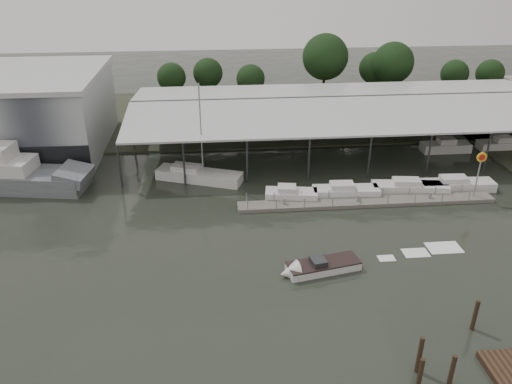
{
  "coord_description": "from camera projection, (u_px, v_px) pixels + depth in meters",
  "views": [
    {
      "loc": [
        -1.24,
        -36.57,
        25.19
      ],
      "look_at": [
        2.86,
        8.91,
        2.5
      ],
      "focal_mm": 35.0,
      "sensor_mm": 36.0,
      "label": 1
    }
  ],
  "objects": [
    {
      "name": "ground",
      "position": [
        233.0,
        263.0,
        43.93
      ],
      "size": [
        200.0,
        200.0,
        0.0
      ],
      "primitive_type": "plane",
      "color": "#252B23",
      "rests_on": "ground"
    },
    {
      "name": "land_strip_far",
      "position": [
        220.0,
        116.0,
        81.34
      ],
      "size": [
        140.0,
        30.0,
        0.3
      ],
      "color": "#3A3D2E",
      "rests_on": "ground"
    },
    {
      "name": "storage_warehouse",
      "position": [
        10.0,
        112.0,
        66.03
      ],
      "size": [
        24.5,
        20.5,
        10.5
      ],
      "color": "#A5ABAF",
      "rests_on": "ground"
    },
    {
      "name": "covered_boat_shed",
      "position": [
        347.0,
        102.0,
        67.54
      ],
      "size": [
        58.24,
        24.0,
        6.96
      ],
      "color": "#BBBEC0",
      "rests_on": "ground"
    },
    {
      "name": "floating_dock",
      "position": [
        367.0,
        202.0,
        53.96
      ],
      "size": [
        28.0,
        2.0,
        1.4
      ],
      "color": "slate",
      "rests_on": "ground"
    },
    {
      "name": "shell_fuel_sign",
      "position": [
        480.0,
        167.0,
        53.27
      ],
      "size": [
        1.1,
        0.18,
        5.55
      ],
      "color": "gray",
      "rests_on": "ground"
    },
    {
      "name": "grey_trawler",
      "position": [
        8.0,
        175.0,
        56.92
      ],
      "size": [
        18.98,
        7.51,
        8.84
      ],
      "rotation": [
        0.0,
        0.0,
        -0.16
      ],
      "color": "slate",
      "rests_on": "ground"
    },
    {
      "name": "white_sailboat",
      "position": [
        198.0,
        175.0,
        59.17
      ],
      "size": [
        10.49,
        6.02,
        11.9
      ],
      "rotation": [
        0.0,
        0.0,
        -0.36
      ],
      "color": "silver",
      "rests_on": "ground"
    },
    {
      "name": "speedboat_underway",
      "position": [
        317.0,
        267.0,
        42.7
      ],
      "size": [
        17.88,
        5.48,
        2.0
      ],
      "rotation": [
        0.0,
        0.0,
        3.35
      ],
      "color": "silver",
      "rests_on": "ground"
    },
    {
      "name": "moored_cruiser_0",
      "position": [
        291.0,
        194.0,
        54.7
      ],
      "size": [
        5.92,
        3.0,
        1.7
      ],
      "rotation": [
        0.0,
        0.0,
        -0.15
      ],
      "color": "silver",
      "rests_on": "ground"
    },
    {
      "name": "moored_cruiser_1",
      "position": [
        345.0,
        191.0,
        55.4
      ],
      "size": [
        7.43,
        2.55,
        1.7
      ],
      "rotation": [
        0.0,
        0.0,
        -0.05
      ],
      "color": "silver",
      "rests_on": "ground"
    },
    {
      "name": "moored_cruiser_2",
      "position": [
        409.0,
        187.0,
        56.3
      ],
      "size": [
        8.7,
        3.23,
        1.7
      ],
      "rotation": [
        0.0,
        0.0,
        -0.12
      ],
      "color": "silver",
      "rests_on": "ground"
    },
    {
      "name": "moored_cruiser_3",
      "position": [
        456.0,
        185.0,
        56.92
      ],
      "size": [
        8.5,
        2.54,
        1.7
      ],
      "rotation": [
        0.0,
        0.0,
        -0.04
      ],
      "color": "silver",
      "rests_on": "ground"
    },
    {
      "name": "mooring_pilings",
      "position": [
        462.0,
        372.0,
        31.42
      ],
      "size": [
        6.3,
        9.27,
        3.79
      ],
      "color": "#36271B",
      "rests_on": "ground"
    },
    {
      "name": "horizon_tree_line",
      "position": [
        359.0,
        67.0,
        86.39
      ],
      "size": [
        70.12,
        9.54,
        11.82
      ],
      "color": "#301E15",
      "rests_on": "ground"
    }
  ]
}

